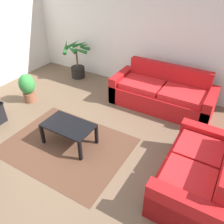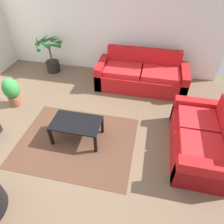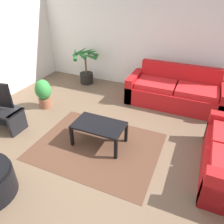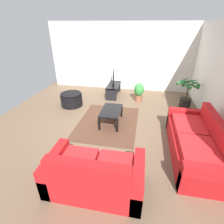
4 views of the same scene
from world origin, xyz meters
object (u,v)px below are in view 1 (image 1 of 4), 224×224
(couch_main, at_px, (162,95))
(couch_loveseat, at_px, (197,174))
(coffee_table, at_px, (68,127))
(potted_palm, at_px, (77,61))
(potted_plant_small, at_px, (27,87))

(couch_main, xyz_separation_m, couch_loveseat, (1.24, -1.90, -0.00))
(couch_main, distance_m, coffee_table, 2.29)
(couch_loveseat, relative_size, potted_palm, 1.61)
(couch_loveseat, xyz_separation_m, potted_palm, (-3.81, 2.18, 0.17))
(potted_palm, bearing_deg, couch_main, -6.04)
(couch_loveseat, bearing_deg, potted_plant_small, 172.26)
(couch_main, height_order, potted_plant_small, couch_main)
(coffee_table, bearing_deg, potted_palm, 123.96)
(couch_main, height_order, coffee_table, couch_main)
(coffee_table, xyz_separation_m, potted_palm, (-1.57, 2.33, 0.10))
(potted_plant_small, bearing_deg, potted_palm, 82.65)
(coffee_table, height_order, potted_plant_small, potted_plant_small)
(couch_main, bearing_deg, coffee_table, -115.93)
(couch_main, xyz_separation_m, potted_plant_small, (-2.78, -1.36, 0.07))
(potted_palm, bearing_deg, potted_plant_small, -97.35)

